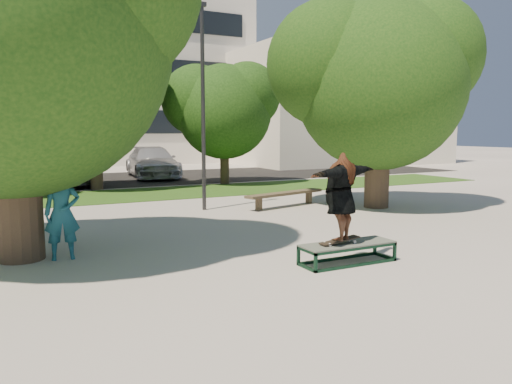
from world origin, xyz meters
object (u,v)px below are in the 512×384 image
grind_box (347,253)px  car_grey (63,166)px  bystander (62,213)px  lamppost (203,105)px  car_silver_b (152,162)px  tree_left (2,16)px  car_silver_a (26,171)px  tree_right (376,75)px  bench (285,194)px

grind_box → car_grey: bearing=100.5°
bystander → grind_box: bearing=-26.7°
lamppost → car_silver_b: (1.47, 11.19, -2.36)m
tree_left → car_silver_b: (6.76, 15.10, -3.64)m
grind_box → lamppost: bearing=90.7°
car_silver_a → grind_box: bearing=-70.3°
car_silver_a → tree_right: bearing=-47.1°
tree_right → car_silver_a: tree_right is taller
tree_right → car_silver_a: bearing=128.3°
tree_left → bystander: tree_left is taller
lamppost → bench: lamppost is taller
bystander → car_silver_b: (5.95, 15.51, -0.09)m
grind_box → car_silver_a: (-4.59, 16.99, 0.45)m
tree_left → lamppost: tree_left is taller
grind_box → car_silver_b: bearing=85.6°
tree_right → bystander: (-9.40, -2.40, -3.22)m
bystander → car_grey: 14.06m
grind_box → bystander: size_ratio=1.03×
car_silver_a → car_grey: 1.55m
lamppost → grind_box: (0.09, -6.97, -2.96)m
bench → car_grey: bearing=103.2°
lamppost → grind_box: lamppost is taller
tree_right → car_grey: size_ratio=1.09×
bench → car_grey: 11.65m
bench → car_silver_a: (-7.00, 10.61, 0.25)m
grind_box → bench: (2.41, 6.38, 0.20)m
bystander → car_silver_a: (-0.02, 14.33, -0.23)m
bench → car_silver_a: size_ratio=0.81×
tree_left → bench: tree_left is taller
car_silver_a → car_silver_b: car_silver_b is taller
bystander → car_silver_a: bearing=93.5°
tree_left → grind_box: bearing=-29.7°
tree_right → car_grey: bearing=124.4°
tree_left → car_silver_b: size_ratio=1.31×
bystander → car_silver_a: size_ratio=0.46×
bench → car_silver_b: size_ratio=0.57×
car_grey → car_silver_b: car_grey is taller
bench → bystander: bearing=-167.0°
tree_left → bystander: (0.81, -0.41, -3.55)m
bystander → car_silver_b: bystander is taller
tree_left → bystander: size_ratio=4.06×
lamppost → car_silver_b: bearing=82.5°
bystander → car_grey: bearing=87.4°
tree_left → lamppost: size_ratio=1.16×
grind_box → bench: size_ratio=0.59×
tree_left → car_silver_a: bearing=86.7°
car_silver_a → tree_left: bearing=-88.7°
tree_right → lamppost: (-4.92, 1.92, -0.94)m
tree_left → tree_right: bearing=11.0°
car_silver_b → grind_box: bearing=-89.2°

